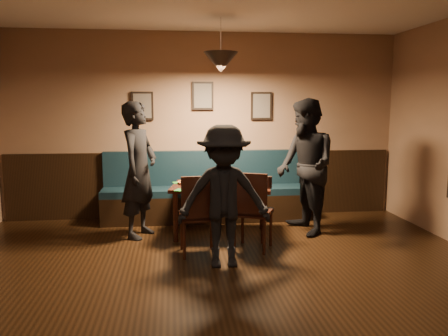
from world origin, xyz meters
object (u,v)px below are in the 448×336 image
(diner_left, at_px, (139,170))
(diner_right, at_px, (305,167))
(dining_table, at_px, (221,210))
(diner_front, at_px, (224,197))
(chair_near_right, at_px, (253,210))
(tabasco_bottle, at_px, (263,181))
(chair_near_left, at_px, (198,214))
(soda_glass, at_px, (269,182))
(booth_bench, at_px, (205,187))

(diner_left, bearing_deg, diner_right, -69.89)
(dining_table, height_order, diner_front, diner_front)
(chair_near_right, bearing_deg, tabasco_bottle, 91.75)
(chair_near_left, xyz_separation_m, soda_glass, (0.91, 0.39, 0.28))
(booth_bench, distance_m, tabasco_bottle, 1.14)
(chair_near_left, xyz_separation_m, chair_near_right, (0.66, 0.10, 0.00))
(chair_near_right, relative_size, tabasco_bottle, 8.81)
(chair_near_left, relative_size, diner_right, 0.52)
(booth_bench, height_order, tabasco_bottle, booth_bench)
(booth_bench, height_order, diner_front, diner_front)
(diner_front, bearing_deg, soda_glass, 52.04)
(tabasco_bottle, bearing_deg, diner_right, 2.07)
(diner_left, bearing_deg, chair_near_left, -114.75)
(diner_right, xyz_separation_m, tabasco_bottle, (-0.57, -0.02, -0.17))
(chair_near_left, bearing_deg, diner_left, 128.93)
(diner_left, bearing_deg, dining_table, -71.18)
(dining_table, bearing_deg, chair_near_left, -105.83)
(booth_bench, distance_m, diner_front, 1.97)
(soda_glass, bearing_deg, diner_left, 166.39)
(dining_table, xyz_separation_m, diner_left, (-1.06, 0.08, 0.54))
(diner_right, bearing_deg, diner_left, -100.99)
(diner_right, bearing_deg, chair_near_right, -62.46)
(booth_bench, distance_m, diner_right, 1.59)
(dining_table, relative_size, diner_left, 0.72)
(booth_bench, bearing_deg, diner_front, -88.01)
(chair_near_right, distance_m, soda_glass, 0.48)
(dining_table, distance_m, diner_front, 1.22)
(dining_table, distance_m, diner_left, 1.19)
(diner_right, bearing_deg, tabasco_bottle, -96.08)
(chair_near_right, distance_m, tabasco_bottle, 0.66)
(dining_table, bearing_deg, diner_left, -174.31)
(chair_near_right, bearing_deg, diner_left, 178.22)
(dining_table, bearing_deg, booth_bench, 110.83)
(soda_glass, bearing_deg, tabasco_bottle, 93.94)
(diner_left, bearing_deg, tabasco_bottle, -71.61)
(diner_right, xyz_separation_m, diner_front, (-1.21, -1.11, -0.15))
(booth_bench, distance_m, dining_table, 0.84)
(booth_bench, height_order, chair_near_right, booth_bench)
(chair_near_right, height_order, tabasco_bottle, chair_near_right)
(chair_near_right, bearing_deg, diner_right, 60.38)
(diner_left, relative_size, soda_glass, 11.51)
(chair_near_right, distance_m, diner_left, 1.59)
(diner_right, distance_m, tabasco_bottle, 0.59)
(chair_near_right, xyz_separation_m, tabasco_bottle, (0.24, 0.56, 0.26))
(chair_near_right, relative_size, soda_glass, 6.18)
(diner_left, height_order, tabasco_bottle, diner_left)
(diner_left, height_order, diner_right, diner_right)
(booth_bench, bearing_deg, chair_near_right, -71.44)
(chair_near_right, bearing_deg, dining_table, 142.34)
(chair_near_right, bearing_deg, diner_front, -103.15)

